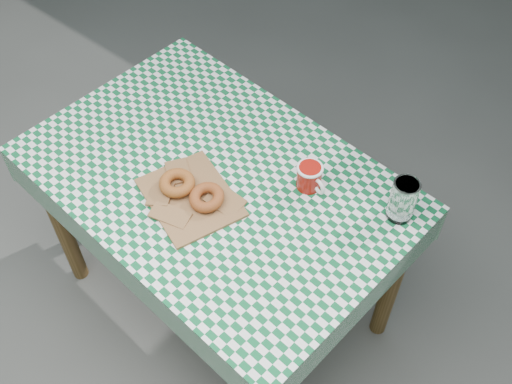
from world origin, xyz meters
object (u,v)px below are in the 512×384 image
table (221,247)px  coffee_mug (309,176)px  drinking_glass (403,200)px  paper_bag (190,197)px

table → coffee_mug: coffee_mug is taller
table → drinking_glass: size_ratio=8.28×
table → paper_bag: 0.40m
paper_bag → coffee_mug: (0.24, 0.26, 0.03)m
table → coffee_mug: bearing=36.9°
paper_bag → coffee_mug: bearing=47.4°
paper_bag → coffee_mug: 0.36m
table → drinking_glass: (0.51, 0.23, 0.45)m
drinking_glass → coffee_mug: bearing=-163.9°
table → paper_bag: size_ratio=3.94×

